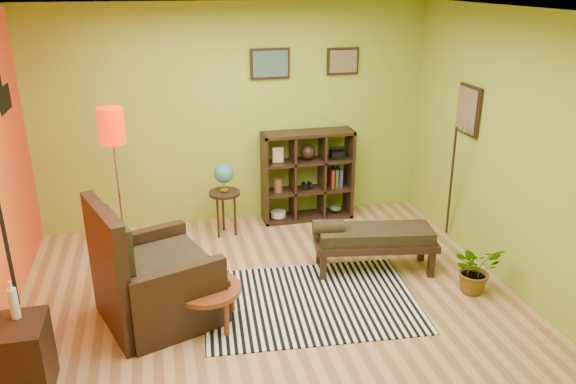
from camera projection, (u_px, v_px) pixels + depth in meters
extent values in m
plane|color=tan|center=(273.00, 305.00, 5.59)|extent=(5.00, 5.00, 0.00)
cube|color=#92AE34|center=(235.00, 116.00, 7.13)|extent=(5.00, 0.04, 2.80)
cube|color=#92AE34|center=(357.00, 305.00, 3.04)|extent=(5.00, 0.04, 2.80)
cube|color=#92AE34|center=(516.00, 154.00, 5.62)|extent=(0.04, 4.50, 2.80)
cube|color=white|center=(270.00, 11.00, 4.58)|extent=(5.00, 4.50, 0.04)
cube|color=black|center=(5.00, 99.00, 5.69)|extent=(0.01, 0.50, 0.26)
cube|color=black|center=(270.00, 64.00, 6.96)|extent=(0.50, 0.03, 0.38)
cube|color=#456D64|center=(270.00, 64.00, 6.94)|extent=(0.44, 0.01, 0.32)
cube|color=black|center=(343.00, 61.00, 7.17)|extent=(0.42, 0.03, 0.34)
cube|color=#846E53|center=(343.00, 61.00, 7.14)|extent=(0.36, 0.01, 0.28)
cube|color=black|center=(469.00, 110.00, 6.34)|extent=(0.03, 0.44, 0.56)
cube|color=#846E53|center=(467.00, 110.00, 6.34)|extent=(0.01, 0.38, 0.50)
cylinder|color=black|center=(451.00, 183.00, 6.63)|extent=(0.23, 0.34, 1.46)
cone|color=silver|center=(465.00, 125.00, 6.23)|extent=(0.08, 0.09, 0.16)
cube|color=white|center=(310.00, 301.00, 5.65)|extent=(2.23, 1.64, 0.01)
cylinder|color=brown|center=(207.00, 289.00, 5.18)|extent=(0.64, 0.64, 0.05)
cylinder|color=brown|center=(232.00, 296.00, 5.43)|extent=(0.05, 0.05, 0.35)
cylinder|color=brown|center=(191.00, 295.00, 5.44)|extent=(0.05, 0.05, 0.35)
cylinder|color=brown|center=(226.00, 320.00, 5.06)|extent=(0.05, 0.05, 0.35)
cylinder|color=brown|center=(182.00, 319.00, 5.07)|extent=(0.05, 0.05, 0.35)
cube|color=black|center=(207.00, 286.00, 5.17)|extent=(0.11, 0.05, 0.02)
cube|color=black|center=(163.00, 294.00, 5.36)|extent=(1.25, 1.23, 0.45)
cube|color=black|center=(109.00, 272.00, 4.98)|extent=(0.43, 0.94, 1.23)
cube|color=black|center=(180.00, 304.00, 4.96)|extent=(0.88, 0.40, 0.71)
cube|color=black|center=(145.00, 263.00, 5.67)|extent=(0.88, 0.40, 0.71)
cube|color=#D4B76B|center=(163.00, 266.00, 5.27)|extent=(0.99, 0.98, 0.16)
cube|color=#D4B76B|center=(116.00, 247.00, 4.95)|extent=(0.33, 0.71, 0.56)
cube|color=black|center=(14.00, 360.00, 4.32)|extent=(0.52, 0.47, 0.62)
cylinder|color=white|center=(14.00, 303.00, 4.26)|extent=(0.07, 0.07, 0.25)
cylinder|color=white|center=(10.00, 286.00, 4.21)|extent=(0.02, 0.02, 0.07)
cylinder|color=silver|center=(128.00, 267.00, 6.29)|extent=(0.28, 0.28, 0.03)
cylinder|color=silver|center=(120.00, 198.00, 5.99)|extent=(0.03, 0.03, 1.70)
cylinder|color=red|center=(111.00, 126.00, 5.70)|extent=(0.27, 0.27, 0.37)
cylinder|color=black|center=(224.00, 193.00, 6.93)|extent=(0.39, 0.39, 0.04)
cylinder|color=black|center=(235.00, 215.00, 7.01)|extent=(0.03, 0.03, 0.54)
cylinder|color=black|center=(223.00, 211.00, 7.15)|extent=(0.03, 0.03, 0.54)
cylinder|color=black|center=(218.00, 218.00, 6.95)|extent=(0.03, 0.03, 0.54)
cylinder|color=gold|center=(224.00, 190.00, 6.92)|extent=(0.10, 0.10, 0.02)
cylinder|color=gold|center=(224.00, 186.00, 6.90)|extent=(0.02, 0.02, 0.10)
sphere|color=#2B64A9|center=(224.00, 173.00, 6.84)|extent=(0.24, 0.24, 0.24)
cube|color=black|center=(264.00, 179.00, 7.28)|extent=(0.04, 0.35, 1.20)
cube|color=black|center=(349.00, 172.00, 7.53)|extent=(0.04, 0.35, 1.20)
cube|color=black|center=(307.00, 216.00, 7.62)|extent=(1.20, 0.35, 0.04)
cube|color=black|center=(308.00, 133.00, 7.20)|extent=(1.20, 0.35, 0.04)
cube|color=black|center=(293.00, 177.00, 7.36)|extent=(0.03, 0.33, 1.12)
cube|color=black|center=(322.00, 175.00, 7.45)|extent=(0.03, 0.33, 1.12)
cube|color=black|center=(307.00, 190.00, 7.48)|extent=(1.12, 0.33, 0.03)
cube|color=black|center=(308.00, 161.00, 7.34)|extent=(1.12, 0.33, 0.03)
cylinder|color=beige|center=(278.00, 214.00, 7.51)|extent=(0.20, 0.20, 0.07)
sphere|color=black|center=(308.00, 152.00, 7.29)|extent=(0.20, 0.20, 0.20)
cube|color=black|center=(337.00, 154.00, 7.40)|extent=(0.18, 0.15, 0.10)
cylinder|color=black|center=(304.00, 185.00, 7.45)|extent=(0.06, 0.12, 0.06)
cylinder|color=black|center=(310.00, 185.00, 7.46)|extent=(0.06, 0.12, 0.06)
ellipsoid|color=#384C26|center=(335.00, 208.00, 7.67)|extent=(0.18, 0.18, 0.09)
cylinder|color=brown|center=(278.00, 185.00, 7.36)|extent=(0.12, 0.12, 0.18)
cube|color=beige|center=(278.00, 155.00, 7.21)|extent=(0.14, 0.03, 0.20)
cube|color=maroon|center=(331.00, 178.00, 7.50)|extent=(0.04, 0.18, 0.26)
cube|color=#1E4C1E|center=(335.00, 178.00, 7.51)|extent=(0.04, 0.18, 0.26)
cube|color=navy|center=(339.00, 178.00, 7.52)|extent=(0.04, 0.18, 0.26)
cube|color=black|center=(375.00, 243.00, 6.16)|extent=(1.39, 0.70, 0.08)
cube|color=#D4B76B|center=(375.00, 234.00, 6.12)|extent=(1.29, 0.63, 0.13)
cylinder|color=#D4B76B|center=(328.00, 227.00, 6.06)|extent=(0.36, 0.23, 0.17)
cube|color=black|center=(421.00, 248.00, 6.43)|extent=(0.08, 0.08, 0.29)
cube|color=black|center=(319.00, 251.00, 6.37)|extent=(0.08, 0.08, 0.29)
cube|color=black|center=(431.00, 264.00, 6.08)|extent=(0.08, 0.08, 0.29)
cube|color=black|center=(323.00, 267.00, 6.01)|extent=(0.08, 0.08, 0.29)
imported|color=#26661E|center=(475.00, 273.00, 5.78)|extent=(0.50, 0.55, 0.41)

